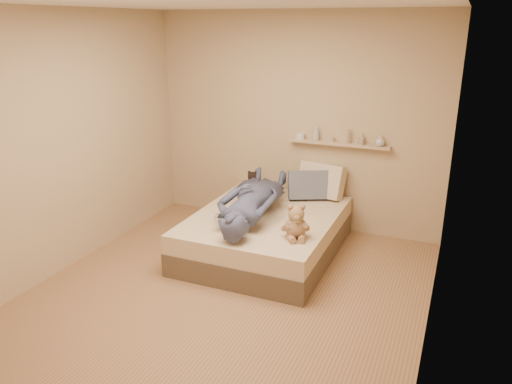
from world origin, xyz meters
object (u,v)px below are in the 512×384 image
at_px(teddy_bear, 296,224).
at_px(dark_plush, 253,183).
at_px(wall_shelf, 339,144).
at_px(game_console, 222,217).
at_px(person, 252,199).
at_px(pillow_cream, 321,180).
at_px(bed, 266,234).
at_px(pillow_grey, 309,185).

height_order(teddy_bear, dark_plush, teddy_bear).
relative_size(dark_plush, wall_shelf, 0.23).
bearing_deg(game_console, person, 78.91).
bearing_deg(wall_shelf, pillow_cream, -154.78).
xyz_separation_m(bed, pillow_grey, (0.28, 0.69, 0.40)).
xyz_separation_m(dark_plush, person, (0.32, -0.76, 0.08)).
height_order(person, wall_shelf, wall_shelf).
xyz_separation_m(game_console, person, (0.10, 0.51, 0.04)).
distance_m(game_console, wall_shelf, 1.77).
relative_size(dark_plush, pillow_cream, 0.50).
bearing_deg(pillow_cream, bed, -114.73).
relative_size(game_console, pillow_cream, 0.33).
bearing_deg(bed, game_console, -110.40).
height_order(pillow_grey, wall_shelf, wall_shelf).
xyz_separation_m(teddy_bear, wall_shelf, (0.05, 1.38, 0.50)).
bearing_deg(teddy_bear, person, 149.50).
bearing_deg(teddy_bear, dark_plush, 129.95).
height_order(game_console, person, person).
bearing_deg(bed, person, -141.72).
xyz_separation_m(bed, pillow_cream, (0.38, 0.83, 0.43)).
distance_m(bed, wall_shelf, 1.38).
xyz_separation_m(bed, wall_shelf, (0.55, 0.91, 0.88)).
height_order(pillow_cream, wall_shelf, wall_shelf).
bearing_deg(dark_plush, game_console, -80.21).
distance_m(game_console, dark_plush, 1.29).
bearing_deg(person, game_console, 70.78).
bearing_deg(person, pillow_cream, -126.80).
distance_m(person, wall_shelf, 1.30).
relative_size(teddy_bear, pillow_cream, 0.65).
bearing_deg(teddy_bear, wall_shelf, 87.95).
relative_size(teddy_bear, person, 0.21).
xyz_separation_m(teddy_bear, pillow_grey, (-0.22, 1.16, 0.02)).
relative_size(person, wall_shelf, 1.39).
bearing_deg(bed, dark_plush, 123.97).
bearing_deg(pillow_grey, person, -117.12).
relative_size(dark_plush, person, 0.16).
height_order(game_console, wall_shelf, wall_shelf).
height_order(teddy_bear, wall_shelf, wall_shelf).
xyz_separation_m(pillow_cream, pillow_grey, (-0.10, -0.14, -0.03)).
height_order(pillow_cream, pillow_grey, pillow_cream).
distance_m(bed, dark_plush, 0.87).
height_order(dark_plush, wall_shelf, wall_shelf).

